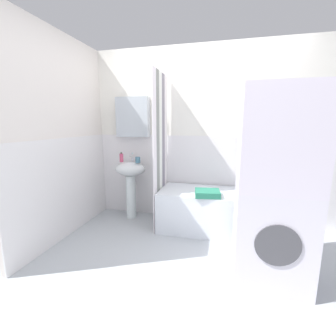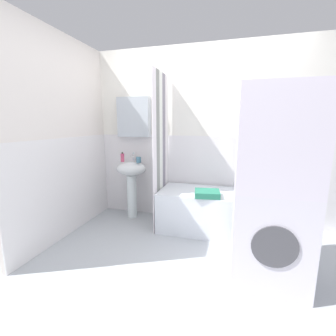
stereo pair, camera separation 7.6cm
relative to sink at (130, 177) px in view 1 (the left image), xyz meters
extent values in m
cube|color=#B3B9BF|center=(1.00, -1.03, -0.63)|extent=(4.80, 5.60, 0.04)
cube|color=white|center=(1.00, 0.24, 0.59)|extent=(3.60, 0.05, 2.40)
cube|color=white|center=(1.00, 0.21, -0.01)|extent=(3.60, 0.02, 1.20)
cube|color=silver|center=(0.00, 0.15, 0.85)|extent=(0.48, 0.12, 0.56)
cube|color=silver|center=(-0.57, -0.69, 0.59)|extent=(0.05, 1.81, 2.40)
cube|color=white|center=(-0.54, -0.69, -0.01)|extent=(0.02, 1.81, 1.20)
cylinder|color=white|center=(0.00, 0.00, -0.29)|extent=(0.14, 0.14, 0.63)
ellipsoid|color=white|center=(0.00, 0.00, 0.12)|extent=(0.44, 0.34, 0.20)
cylinder|color=silver|center=(0.00, 0.10, 0.25)|extent=(0.03, 0.03, 0.05)
cylinder|color=silver|center=(0.00, 0.05, 0.30)|extent=(0.02, 0.10, 0.02)
sphere|color=silver|center=(0.00, 0.10, 0.33)|extent=(0.03, 0.03, 0.03)
cylinder|color=#C24668|center=(-0.12, -0.02, 0.28)|extent=(0.05, 0.05, 0.12)
sphere|color=#2C2E22|center=(-0.12, -0.02, 0.35)|extent=(0.02, 0.02, 0.02)
cylinder|color=teal|center=(0.13, -0.03, 0.26)|extent=(0.07, 0.07, 0.08)
cube|color=white|center=(1.28, -0.13, -0.35)|extent=(1.54, 0.64, 0.52)
cube|color=white|center=(0.49, -0.39, 0.39)|extent=(0.01, 0.13, 2.00)
cube|color=gray|center=(0.49, -0.26, 0.39)|extent=(0.01, 0.13, 2.00)
cube|color=white|center=(0.49, -0.13, 0.39)|extent=(0.01, 0.13, 2.00)
cube|color=gray|center=(0.49, 0.00, 0.39)|extent=(0.01, 0.13, 2.00)
cube|color=white|center=(0.49, 0.13, 0.39)|extent=(0.01, 0.13, 2.00)
cylinder|color=#C14D69|center=(1.95, 0.14, -0.02)|extent=(0.06, 0.06, 0.15)
cylinder|color=#222B21|center=(1.95, 0.14, 0.07)|extent=(0.04, 0.04, 0.02)
cylinder|color=#284B9E|center=(1.83, 0.11, 0.00)|extent=(0.05, 0.05, 0.19)
cylinder|color=#1C2828|center=(1.83, 0.11, 0.11)|extent=(0.03, 0.03, 0.02)
cube|color=#29795D|center=(1.13, -0.34, -0.06)|extent=(0.32, 0.29, 0.07)
cube|color=white|center=(1.74, -0.97, -0.19)|extent=(0.61, 0.60, 0.83)
cube|color=white|center=(1.74, -0.97, 0.64)|extent=(0.61, 0.60, 0.83)
cylinder|color=#4E4D53|center=(1.74, -1.27, -0.15)|extent=(0.34, 0.01, 0.34)
camera|label=1|loc=(1.32, -3.05, 0.76)|focal=24.95mm
camera|label=2|loc=(1.40, -3.03, 0.76)|focal=24.95mm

